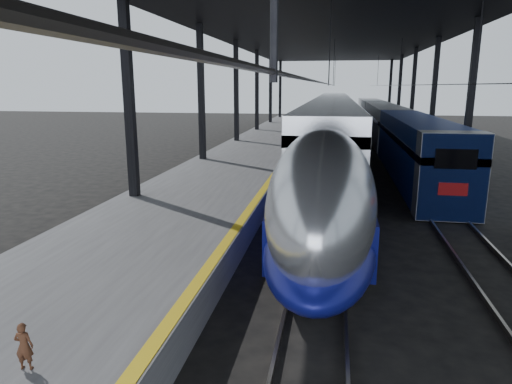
# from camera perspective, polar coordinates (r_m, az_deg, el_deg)

# --- Properties ---
(ground) EXTENTS (160.00, 160.00, 0.00)m
(ground) POSITION_cam_1_polar(r_m,az_deg,el_deg) (13.63, -0.75, -10.39)
(ground) COLOR black
(ground) RESTS_ON ground
(platform) EXTENTS (6.00, 80.00, 1.00)m
(platform) POSITION_cam_1_polar(r_m,az_deg,el_deg) (33.17, -0.35, 4.55)
(platform) COLOR #4C4C4F
(platform) RESTS_ON ground
(yellow_strip) EXTENTS (0.30, 80.00, 0.01)m
(yellow_strip) POSITION_cam_1_polar(r_m,az_deg,el_deg) (32.73, 4.50, 5.29)
(yellow_strip) COLOR gold
(yellow_strip) RESTS_ON platform
(rails) EXTENTS (6.52, 80.00, 0.16)m
(rails) POSITION_cam_1_polar(r_m,az_deg,el_deg) (32.80, 13.56, 3.35)
(rails) COLOR slate
(rails) RESTS_ON ground
(canopy) EXTENTS (18.00, 75.00, 9.47)m
(canopy) POSITION_cam_1_polar(r_m,az_deg,el_deg) (32.50, 9.61, 19.44)
(canopy) COLOR black
(canopy) RESTS_ON ground
(tgv_train) EXTENTS (3.10, 65.20, 4.44)m
(tgv_train) POSITION_cam_1_polar(r_m,az_deg,el_deg) (40.23, 9.47, 8.14)
(tgv_train) COLOR silver
(tgv_train) RESTS_ON ground
(second_train) EXTENTS (2.65, 56.05, 3.66)m
(second_train) POSITION_cam_1_polar(r_m,az_deg,el_deg) (46.39, 15.78, 8.19)
(second_train) COLOR navy
(second_train) RESTS_ON ground
(child) EXTENTS (0.32, 0.24, 0.81)m
(child) POSITION_cam_1_polar(r_m,az_deg,el_deg) (8.49, -27.02, -16.78)
(child) COLOR #472817
(child) RESTS_ON platform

